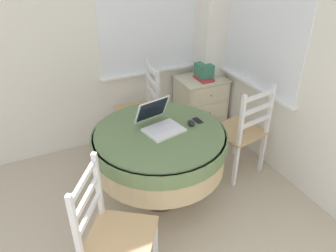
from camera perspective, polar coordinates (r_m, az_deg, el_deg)
corner_room_shell at (r=2.57m, az=5.69°, el=11.34°), size 4.48×5.14×2.55m
round_dining_table at (r=2.75m, az=-1.48°, el=-3.59°), size 1.12×1.12×0.73m
laptop at (r=2.68m, az=-1.47°, el=0.57°), size 0.36×0.39×0.23m
computer_mouse at (r=2.74m, az=4.05°, el=0.53°), size 0.05×0.08×0.04m
cell_phone at (r=2.82m, az=5.20°, el=0.98°), size 0.06×0.10×0.01m
dining_chair_near_back_window at (r=3.54m, az=-4.73°, el=2.74°), size 0.47×0.48×0.97m
dining_chair_near_right_window at (r=3.23m, az=12.72°, el=-1.02°), size 0.49×0.49×0.97m
dining_chair_camera_near at (r=2.22m, az=-9.51°, el=-18.39°), size 0.59×0.59×0.97m
corner_cabinet at (r=3.96m, az=5.62°, el=3.82°), size 0.55×0.46×0.68m
storage_box at (r=3.78m, az=6.29°, el=9.47°), size 0.15×0.20×0.17m
book_on_cabinet at (r=3.77m, az=6.25°, el=8.21°), size 0.16×0.23×0.02m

